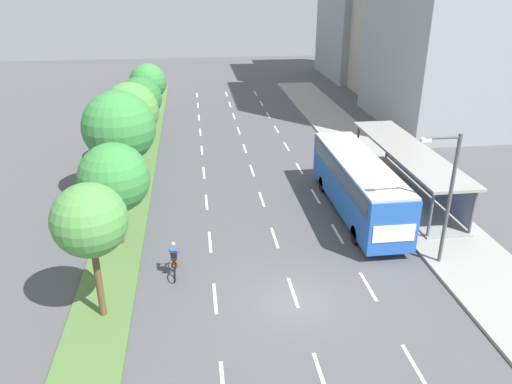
% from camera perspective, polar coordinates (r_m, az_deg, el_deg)
% --- Properties ---
extents(ground_plane, '(140.00, 140.00, 0.00)m').
position_cam_1_polar(ground_plane, '(22.11, 4.65, -12.47)').
color(ground_plane, '#4C4C51').
extents(median_strip, '(2.60, 52.00, 0.12)m').
position_cam_1_polar(median_strip, '(39.81, -13.17, 4.12)').
color(median_strip, '#4C7038').
rests_on(median_strip, ground).
extents(sidewalk_right, '(4.50, 52.00, 0.15)m').
position_cam_1_polar(sidewalk_right, '(41.74, 11.60, 5.20)').
color(sidewalk_right, gray).
rests_on(sidewalk_right, ground).
extents(lane_divider_left, '(0.14, 47.71, 0.01)m').
position_cam_1_polar(lane_divider_left, '(38.05, -6.16, 3.61)').
color(lane_divider_left, white).
rests_on(lane_divider_left, ground).
extents(lane_divider_center, '(0.14, 47.71, 0.01)m').
position_cam_1_polar(lane_divider_center, '(38.26, -0.91, 3.86)').
color(lane_divider_center, white).
rests_on(lane_divider_center, ground).
extents(lane_divider_right, '(0.14, 47.71, 0.01)m').
position_cam_1_polar(lane_divider_right, '(38.78, 4.25, 4.08)').
color(lane_divider_right, white).
rests_on(lane_divider_right, ground).
extents(bus_shelter, '(2.90, 13.08, 2.86)m').
position_cam_1_polar(bus_shelter, '(33.00, 17.39, 2.86)').
color(bus_shelter, gray).
rests_on(bus_shelter, sidewalk_right).
extents(bus, '(2.54, 11.29, 3.37)m').
position_cam_1_polar(bus, '(29.26, 11.67, 1.24)').
color(bus, '#2356B2').
rests_on(bus, ground).
extents(cyclist, '(0.46, 1.82, 1.71)m').
position_cam_1_polar(cyclist, '(23.64, -9.42, -7.80)').
color(cyclist, black).
rests_on(cyclist, ground).
extents(median_tree_nearest, '(2.92, 2.92, 5.84)m').
position_cam_1_polar(median_tree_nearest, '(19.85, -18.68, -3.17)').
color(median_tree_nearest, brown).
rests_on(median_tree_nearest, median_strip).
extents(median_tree_second, '(3.56, 3.56, 5.45)m').
position_cam_1_polar(median_tree_second, '(25.53, -16.08, 1.54)').
color(median_tree_second, brown).
rests_on(median_tree_second, median_strip).
extents(median_tree_third, '(4.39, 4.39, 6.74)m').
position_cam_1_polar(median_tree_third, '(30.95, -15.55, 7.20)').
color(median_tree_third, brown).
rests_on(median_tree_third, median_strip).
extents(median_tree_fourth, '(4.02, 4.02, 6.05)m').
position_cam_1_polar(median_tree_fourth, '(36.84, -14.28, 9.11)').
color(median_tree_fourth, brown).
rests_on(median_tree_fourth, median_strip).
extents(median_tree_fifth, '(3.52, 3.52, 5.32)m').
position_cam_1_polar(median_tree_fifth, '(42.76, -13.19, 10.52)').
color(median_tree_fifth, brown).
rests_on(median_tree_fifth, median_strip).
extents(median_tree_farthest, '(3.44, 3.44, 5.42)m').
position_cam_1_polar(median_tree_farthest, '(48.58, -12.37, 12.30)').
color(median_tree_farthest, brown).
rests_on(median_tree_farthest, median_strip).
extents(streetlight, '(1.91, 0.24, 6.50)m').
position_cam_1_polar(streetlight, '(24.41, 21.22, 0.06)').
color(streetlight, '#4C4C51').
rests_on(streetlight, sidewalk_right).
extents(building_far_right, '(9.18, 13.41, 16.33)m').
position_cam_1_polar(building_far_right, '(71.65, 12.23, 19.40)').
color(building_far_right, '#8E939E').
rests_on(building_far_right, ground).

